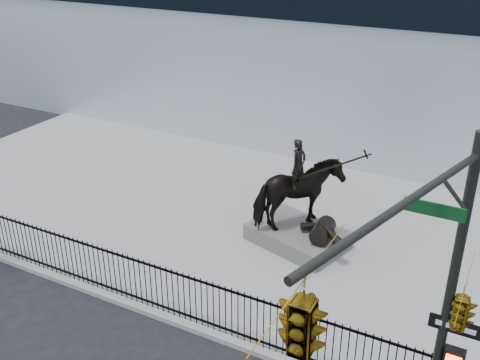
% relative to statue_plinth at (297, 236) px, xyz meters
% --- Properties ---
extents(ground, '(120.00, 120.00, 0.00)m').
position_rel_statue_plinth_xyz_m(ground, '(-1.68, -6.28, -0.43)').
color(ground, black).
rests_on(ground, ground).
extents(plaza, '(30.00, 12.00, 0.15)m').
position_rel_statue_plinth_xyz_m(plaza, '(-1.68, 0.72, -0.36)').
color(plaza, '#979794').
rests_on(plaza, ground).
extents(building, '(44.00, 14.00, 9.00)m').
position_rel_statue_plinth_xyz_m(building, '(-1.68, 13.72, 4.07)').
color(building, silver).
rests_on(building, ground).
extents(picket_fence, '(22.10, 0.10, 1.50)m').
position_rel_statue_plinth_xyz_m(picket_fence, '(-1.68, -5.03, 0.47)').
color(picket_fence, black).
rests_on(picket_fence, plaza).
extents(statue_plinth, '(3.45, 2.80, 0.56)m').
position_rel_statue_plinth_xyz_m(statue_plinth, '(0.00, 0.00, 0.00)').
color(statue_plinth, '#5E5C56').
rests_on(statue_plinth, plaza).
extents(equestrian_statue, '(3.72, 2.84, 3.26)m').
position_rel_statue_plinth_xyz_m(equestrian_statue, '(0.06, -0.02, 1.46)').
color(equestrian_statue, black).
rests_on(equestrian_statue, statue_plinth).
extents(traffic_signal_right, '(2.17, 6.86, 7.00)m').
position_rel_statue_plinth_xyz_m(traffic_signal_right, '(4.78, -8.29, 4.42)').
color(traffic_signal_right, black).
rests_on(traffic_signal_right, ground).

